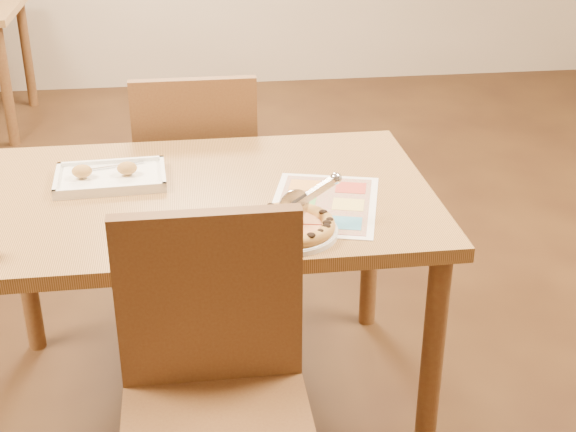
{
  "coord_description": "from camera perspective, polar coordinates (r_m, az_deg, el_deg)",
  "views": [
    {
      "loc": [
        -0.03,
        -2.07,
        1.64
      ],
      "look_at": [
        0.21,
        -0.29,
        0.77
      ],
      "focal_mm": 50.0,
      "sensor_mm": 36.0,
      "label": 1
    }
  ],
  "objects": [
    {
      "name": "dining_table",
      "position": [
        2.3,
        -6.14,
        -0.24
      ],
      "size": [
        1.3,
        0.85,
        0.72
      ],
      "color": "#A47641",
      "rests_on": "ground"
    },
    {
      "name": "plate",
      "position": [
        2.01,
        -0.0,
        -1.11
      ],
      "size": [
        0.29,
        0.29,
        0.01
      ],
      "primitive_type": "cylinder",
      "rotation": [
        0.0,
        0.0,
        -0.15
      ],
      "color": "silver",
      "rests_on": "dining_table"
    },
    {
      "name": "appetizer_tray",
      "position": [
        2.36,
        -12.55,
        2.68
      ],
      "size": [
        0.32,
        0.23,
        0.06
      ],
      "rotation": [
        0.0,
        0.0,
        0.05
      ],
      "color": "white",
      "rests_on": "dining_table"
    },
    {
      "name": "chair_far",
      "position": [
        2.88,
        -6.53,
        3.78
      ],
      "size": [
        0.42,
        0.42,
        0.47
      ],
      "rotation": [
        0.0,
        0.0,
        3.14
      ],
      "color": "brown",
      "rests_on": "ground"
    },
    {
      "name": "menu",
      "position": [
        2.17,
        2.57,
        0.87
      ],
      "size": [
        0.38,
        0.46,
        0.0
      ],
      "primitive_type": "cube",
      "rotation": [
        0.0,
        0.0,
        -0.27
      ],
      "color": "white",
      "rests_on": "dining_table"
    },
    {
      "name": "pizza",
      "position": [
        2.0,
        0.14,
        -0.67
      ],
      "size": [
        0.23,
        0.23,
        0.03
      ],
      "rotation": [
        0.0,
        0.0,
        -0.2
      ],
      "color": "gold",
      "rests_on": "plate"
    },
    {
      "name": "chair_near",
      "position": [
        1.82,
        -5.31,
        -10.52
      ],
      "size": [
        0.42,
        0.42,
        0.47
      ],
      "color": "brown",
      "rests_on": "ground"
    },
    {
      "name": "pizza_cutter",
      "position": [
        2.0,
        1.39,
        1.35
      ],
      "size": [
        0.16,
        0.08,
        0.1
      ],
      "rotation": [
        0.0,
        0.0,
        0.42
      ],
      "color": "silver",
      "rests_on": "pizza"
    }
  ]
}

